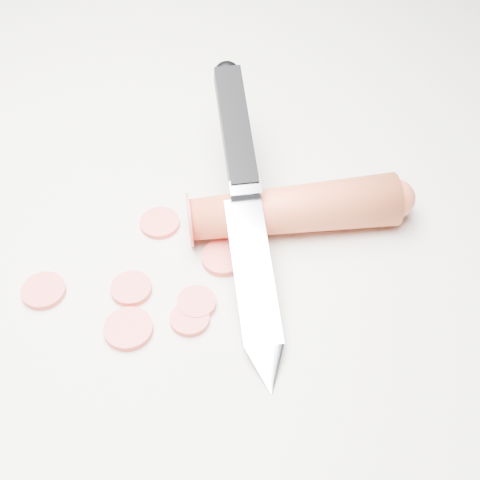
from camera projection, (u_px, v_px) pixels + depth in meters
The scene contains 10 objects.
ground at pixel (176, 226), 0.58m from camera, with size 2.40×2.40×0.00m, color silver.
carrot at pixel (294, 209), 0.56m from camera, with size 0.04×0.04×0.17m, color #DA4D27.
carrot_slice_0 at pixel (160, 223), 0.57m from camera, with size 0.03×0.03×0.01m, color #E85146.
carrot_slice_1 at pixel (44, 291), 0.53m from camera, with size 0.03×0.03×0.01m, color #E85146.
carrot_slice_2 at pixel (223, 258), 0.55m from camera, with size 0.04×0.04×0.01m, color #E85146.
carrot_slice_3 at pixel (190, 319), 0.51m from camera, with size 0.03×0.03×0.01m, color #E85146.
carrot_slice_4 at pixel (128, 329), 0.50m from camera, with size 0.04×0.04×0.01m, color #E85146.
carrot_slice_5 at pixel (131, 289), 0.53m from camera, with size 0.03×0.03×0.01m, color #E85146.
carrot_slice_6 at pixel (197, 303), 0.52m from camera, with size 0.03×0.03×0.01m, color #E85146.
kitchen_knife at pixel (248, 207), 0.53m from camera, with size 0.22×0.23×0.09m, color #B9BCC0, non-canonical shape.
Camera 1 is at (0.26, -0.28, 0.43)m, focal length 50.00 mm.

